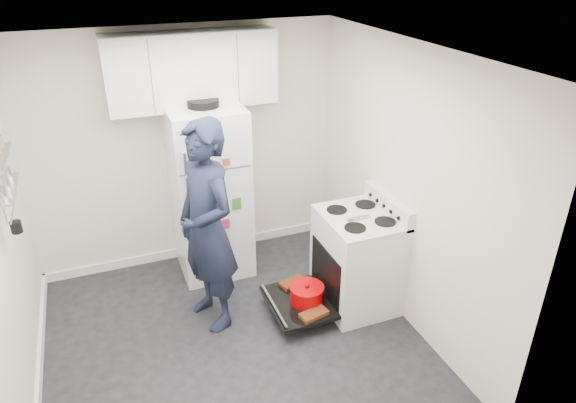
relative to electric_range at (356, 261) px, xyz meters
name	(u,v)px	position (x,y,z in m)	size (l,w,h in m)	color
room	(223,223)	(-1.29, -0.12, 0.74)	(3.21, 3.21, 2.51)	black
electric_range	(356,261)	(0.00, 0.00, 0.00)	(0.66, 0.76, 1.10)	silver
open_oven_door	(303,298)	(-0.55, -0.01, -0.27)	(0.55, 0.72, 0.24)	black
refrigerator	(210,192)	(-1.12, 1.10, 0.43)	(0.72, 0.74, 1.86)	white
upper_cabinets	(192,70)	(-1.16, 1.28, 1.63)	(1.60, 0.33, 0.70)	silver
wall_shelf_rack	(2,174)	(-2.78, 0.34, 1.21)	(0.14, 0.60, 0.61)	#B2B2B7
person	(207,228)	(-1.34, 0.26, 0.50)	(0.71, 0.46, 1.94)	#151C30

